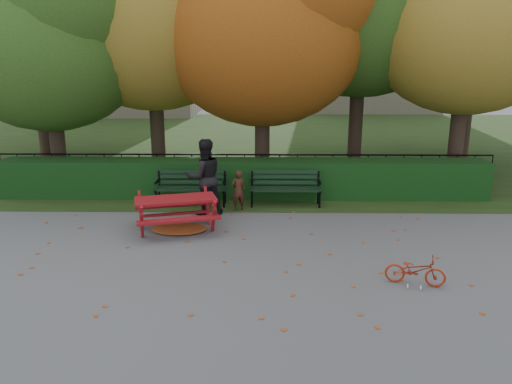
{
  "coord_description": "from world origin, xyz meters",
  "views": [
    {
      "loc": [
        0.54,
        -8.59,
        3.63
      ],
      "look_at": [
        0.39,
        1.22,
        1.0
      ],
      "focal_mm": 35.0,
      "sensor_mm": 36.0,
      "label": 1
    }
  ],
  "objects_px": {
    "tree_a": "(53,25)",
    "tree_e": "(486,3)",
    "bench_right": "(285,185)",
    "bench_left": "(191,185)",
    "child": "(238,190)",
    "tree_g": "(490,6)",
    "picnic_table": "(176,205)",
    "adult": "(205,177)",
    "bicycle": "(415,270)",
    "tree_c": "(275,14)"
  },
  "relations": [
    {
      "from": "tree_c",
      "to": "adult",
      "type": "bearing_deg",
      "value": -118.92
    },
    {
      "from": "bench_right",
      "to": "adult",
      "type": "xyz_separation_m",
      "value": [
        -1.96,
        -0.8,
        0.39
      ]
    },
    {
      "from": "tree_g",
      "to": "bench_left",
      "type": "relative_size",
      "value": 4.75
    },
    {
      "from": "tree_a",
      "to": "picnic_table",
      "type": "distance_m",
      "value": 6.75
    },
    {
      "from": "picnic_table",
      "to": "bicycle",
      "type": "bearing_deg",
      "value": -46.69
    },
    {
      "from": "tree_a",
      "to": "tree_e",
      "type": "relative_size",
      "value": 0.92
    },
    {
      "from": "tree_c",
      "to": "tree_g",
      "type": "distance_m",
      "value": 8.43
    },
    {
      "from": "tree_g",
      "to": "bench_left",
      "type": "xyz_separation_m",
      "value": [
        -9.63,
        -6.06,
        -4.85
      ]
    },
    {
      "from": "tree_c",
      "to": "child",
      "type": "xyz_separation_m",
      "value": [
        -0.91,
        -2.76,
        -4.32
      ]
    },
    {
      "from": "tree_g",
      "to": "picnic_table",
      "type": "height_order",
      "value": "tree_g"
    },
    {
      "from": "tree_a",
      "to": "tree_c",
      "type": "xyz_separation_m",
      "value": [
        6.02,
        0.38,
        0.3
      ]
    },
    {
      "from": "tree_e",
      "to": "bench_right",
      "type": "xyz_separation_m",
      "value": [
        -5.42,
        -2.07,
        -4.56
      ]
    },
    {
      "from": "tree_c",
      "to": "tree_e",
      "type": "distance_m",
      "value": 5.7
    },
    {
      "from": "tree_c",
      "to": "picnic_table",
      "type": "distance_m",
      "value": 6.42
    },
    {
      "from": "tree_e",
      "to": "bicycle",
      "type": "height_order",
      "value": "tree_e"
    },
    {
      "from": "tree_a",
      "to": "bench_right",
      "type": "distance_m",
      "value": 7.69
    },
    {
      "from": "tree_c",
      "to": "adult",
      "type": "xyz_separation_m",
      "value": [
        -1.69,
        -3.06,
        -3.91
      ]
    },
    {
      "from": "tree_c",
      "to": "bicycle",
      "type": "bearing_deg",
      "value": -72.2
    },
    {
      "from": "adult",
      "to": "bicycle",
      "type": "xyz_separation_m",
      "value": [
        3.91,
        -3.85,
        -0.66
      ]
    },
    {
      "from": "adult",
      "to": "bicycle",
      "type": "distance_m",
      "value": 5.52
    },
    {
      "from": "bench_right",
      "to": "picnic_table",
      "type": "bearing_deg",
      "value": -140.46
    },
    {
      "from": "picnic_table",
      "to": "adult",
      "type": "xyz_separation_m",
      "value": [
        0.49,
        1.22,
        0.34
      ]
    },
    {
      "from": "bench_left",
      "to": "bench_right",
      "type": "distance_m",
      "value": 2.4
    },
    {
      "from": "tree_a",
      "to": "child",
      "type": "relative_size",
      "value": 7.42
    },
    {
      "from": "bench_right",
      "to": "child",
      "type": "bearing_deg",
      "value": -156.97
    },
    {
      "from": "tree_a",
      "to": "child",
      "type": "bearing_deg",
      "value": -24.95
    },
    {
      "from": "bench_right",
      "to": "picnic_table",
      "type": "relative_size",
      "value": 0.89
    },
    {
      "from": "bench_left",
      "to": "tree_g",
      "type": "bearing_deg",
      "value": 32.17
    },
    {
      "from": "tree_c",
      "to": "bench_left",
      "type": "xyz_separation_m",
      "value": [
        -2.13,
        -2.26,
        -4.3
      ]
    },
    {
      "from": "tree_e",
      "to": "bench_left",
      "type": "bearing_deg",
      "value": -165.19
    },
    {
      "from": "child",
      "to": "adult",
      "type": "distance_m",
      "value": 0.93
    },
    {
      "from": "tree_a",
      "to": "bench_right",
      "type": "bearing_deg",
      "value": -16.61
    },
    {
      "from": "adult",
      "to": "tree_g",
      "type": "bearing_deg",
      "value": -164.83
    },
    {
      "from": "tree_e",
      "to": "bench_right",
      "type": "distance_m",
      "value": 7.38
    },
    {
      "from": "tree_c",
      "to": "bicycle",
      "type": "height_order",
      "value": "tree_c"
    },
    {
      "from": "tree_e",
      "to": "bicycle",
      "type": "relative_size",
      "value": 8.4
    },
    {
      "from": "tree_g",
      "to": "child",
      "type": "distance_m",
      "value": 11.73
    },
    {
      "from": "adult",
      "to": "bicycle",
      "type": "bearing_deg",
      "value": 113.88
    },
    {
      "from": "bench_right",
      "to": "picnic_table",
      "type": "height_order",
      "value": "bench_right"
    },
    {
      "from": "tree_e",
      "to": "bicycle",
      "type": "distance_m",
      "value": 8.97
    },
    {
      "from": "adult",
      "to": "bench_left",
      "type": "bearing_deg",
      "value": -82.6
    },
    {
      "from": "child",
      "to": "picnic_table",
      "type": "bearing_deg",
      "value": 29.84
    },
    {
      "from": "bench_right",
      "to": "bicycle",
      "type": "height_order",
      "value": "bench_right"
    },
    {
      "from": "child",
      "to": "tree_g",
      "type": "bearing_deg",
      "value": -162.36
    },
    {
      "from": "bench_left",
      "to": "child",
      "type": "distance_m",
      "value": 1.32
    },
    {
      "from": "child",
      "to": "bench_left",
      "type": "bearing_deg",
      "value": -42.61
    },
    {
      "from": "tree_a",
      "to": "bicycle",
      "type": "bearing_deg",
      "value": -38.37
    },
    {
      "from": "tree_g",
      "to": "bench_left",
      "type": "bearing_deg",
      "value": -147.83
    },
    {
      "from": "tree_c",
      "to": "bench_left",
      "type": "relative_size",
      "value": 4.44
    },
    {
      "from": "tree_a",
      "to": "tree_e",
      "type": "bearing_deg",
      "value": 0.94
    }
  ]
}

